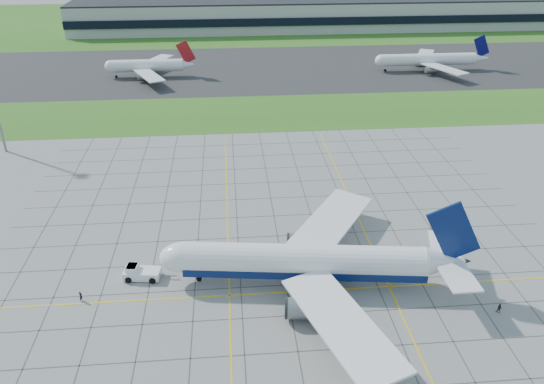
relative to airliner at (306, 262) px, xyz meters
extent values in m
plane|color=gray|center=(-3.49, -0.19, -4.70)|extent=(1400.00, 1400.00, 0.00)
cube|color=#2C651C|center=(-3.49, 89.81, -4.68)|extent=(700.00, 35.00, 0.04)
cube|color=#383838|center=(-3.49, 144.81, -4.67)|extent=(700.00, 75.00, 0.04)
cube|color=#2C651C|center=(-3.49, 254.81, -4.68)|extent=(700.00, 145.00, 0.04)
cube|color=#474744|center=(-51.49, 9.81, -4.69)|extent=(0.18, 130.00, 0.02)
cube|color=#474744|center=(-43.49, 9.81, -4.69)|extent=(0.18, 130.00, 0.02)
cube|color=#474744|center=(-35.49, 9.81, -4.69)|extent=(0.18, 130.00, 0.02)
cube|color=#474744|center=(-27.49, 9.81, -4.69)|extent=(0.18, 130.00, 0.02)
cube|color=#474744|center=(-19.49, 9.81, -4.69)|extent=(0.18, 130.00, 0.02)
cube|color=#474744|center=(-11.49, 9.81, -4.69)|extent=(0.18, 130.00, 0.02)
cube|color=#474744|center=(-3.49, 9.81, -4.69)|extent=(0.18, 130.00, 0.02)
cube|color=#474744|center=(4.51, 9.81, -4.69)|extent=(0.18, 130.00, 0.02)
cube|color=#474744|center=(12.51, 9.81, -4.69)|extent=(0.18, 130.00, 0.02)
cube|color=#474744|center=(20.51, 9.81, -4.69)|extent=(0.18, 130.00, 0.02)
cube|color=#474744|center=(28.51, 9.81, -4.69)|extent=(0.18, 130.00, 0.02)
cube|color=#474744|center=(36.51, 9.81, -4.69)|extent=(0.18, 130.00, 0.02)
cube|color=#474744|center=(44.51, 9.81, -4.69)|extent=(0.18, 130.00, 0.02)
cube|color=#474744|center=(-3.49, -16.19, -4.69)|extent=(110.00, 0.18, 0.02)
cube|color=#474744|center=(-3.49, -8.19, -4.69)|extent=(110.00, 0.18, 0.02)
cube|color=#474744|center=(-3.49, -0.19, -4.69)|extent=(110.00, 0.18, 0.02)
cube|color=#474744|center=(-3.49, 7.81, -4.69)|extent=(110.00, 0.18, 0.02)
cube|color=#474744|center=(-3.49, 15.81, -4.69)|extent=(110.00, 0.18, 0.02)
cube|color=#474744|center=(-3.49, 23.81, -4.69)|extent=(110.00, 0.18, 0.02)
cube|color=#474744|center=(-3.49, 31.81, -4.69)|extent=(110.00, 0.18, 0.02)
cube|color=#474744|center=(-3.49, 39.81, -4.69)|extent=(110.00, 0.18, 0.02)
cube|color=#474744|center=(-3.49, 47.81, -4.69)|extent=(110.00, 0.18, 0.02)
cube|color=#474744|center=(-3.49, 55.81, -4.69)|extent=(110.00, 0.18, 0.02)
cube|color=#474744|center=(-3.49, 63.81, -4.69)|extent=(110.00, 0.18, 0.02)
cube|color=yellow|center=(-3.49, -2.19, -4.68)|extent=(120.00, 0.25, 0.03)
cube|color=yellow|center=(-13.49, 19.81, -4.68)|extent=(0.25, 100.00, 0.03)
cube|color=yellow|center=(14.51, 19.81, -4.68)|extent=(0.25, 100.00, 0.03)
cube|color=#B7B7B2|center=(36.51, 229.81, 2.80)|extent=(260.00, 42.00, 15.00)
cube|color=black|center=(36.51, 208.31, 2.30)|extent=(260.00, 1.00, 4.00)
cylinder|color=white|center=(-0.37, 0.05, 0.37)|extent=(42.03, 10.75, 5.44)
cube|color=#07184C|center=(-0.37, 0.05, -1.35)|extent=(41.99, 10.39, 1.45)
ellipsoid|color=white|center=(-21.04, 2.73, 0.37)|extent=(9.33, 6.51, 5.44)
cube|color=black|center=(-23.02, 2.99, 0.82)|extent=(2.35, 3.13, 0.54)
cone|color=white|center=(23.44, -3.04, 0.64)|extent=(7.85, 6.05, 5.16)
cube|color=#07184C|center=(23.89, -3.10, 6.71)|extent=(9.86, 1.72, 11.57)
cube|color=white|center=(6.88, 13.73, -0.54)|extent=(20.78, 25.68, 0.88)
cube|color=white|center=(3.15, -15.03, -0.54)|extent=(15.84, 26.65, 0.88)
cylinder|color=slate|center=(0.85, 9.48, -2.35)|extent=(6.28, 4.17, 3.44)
cylinder|color=slate|center=(-1.60, -9.39, -2.35)|extent=(6.28, 4.17, 3.44)
cylinder|color=gray|center=(-18.79, 2.44, -3.53)|extent=(0.37, 0.37, 2.36)
cylinder|color=black|center=(-18.79, 2.44, -4.21)|extent=(1.05, 0.58, 1.00)
cylinder|color=black|center=(4.49, 2.34, -4.11)|extent=(1.31, 1.23, 1.18)
cylinder|color=black|center=(3.75, -3.41, -4.11)|extent=(1.31, 1.23, 1.18)
cube|color=white|center=(-28.93, 4.13, -3.74)|extent=(6.76, 3.80, 1.50)
cube|color=white|center=(-30.63, 4.35, -2.67)|extent=(2.22, 2.59, 1.18)
cube|color=black|center=(-30.63, 4.35, -2.45)|extent=(1.98, 2.35, 0.75)
cube|color=gray|center=(-24.36, 3.54, -4.06)|extent=(3.21, 0.60, 0.19)
cylinder|color=black|center=(-30.88, 5.79, -4.11)|extent=(1.24, 0.68, 1.18)
cylinder|color=black|center=(-31.23, 3.02, -4.11)|extent=(1.24, 0.68, 1.18)
cylinder|color=black|center=(-26.62, 5.23, -4.11)|extent=(1.24, 0.68, 1.18)
cylinder|color=black|center=(-26.98, 2.47, -4.11)|extent=(1.24, 0.68, 1.18)
imported|color=black|center=(-38.44, -1.42, -3.77)|extent=(0.64, 0.79, 1.86)
imported|color=black|center=(30.47, -10.44, -3.82)|extent=(1.05, 0.94, 1.76)
cylinder|color=white|center=(-43.37, 135.65, -0.20)|extent=(27.84, 4.80, 4.80)
cube|color=maroon|center=(-27.91, 135.65, 4.80)|extent=(7.46, 0.40, 9.15)
cube|color=white|center=(-41.44, 146.65, -1.00)|extent=(13.89, 20.66, 0.40)
cube|color=white|center=(-41.44, 124.65, -1.00)|extent=(13.89, 20.66, 0.40)
cylinder|color=black|center=(-41.05, 137.85, -4.20)|extent=(1.00, 1.00, 1.00)
cylinder|color=black|center=(-41.05, 133.45, -4.20)|extent=(1.00, 1.00, 1.00)
cylinder|color=white|center=(69.74, 135.42, -0.20)|extent=(39.13, 4.80, 4.80)
cube|color=#080850|center=(91.48, 135.42, 4.80)|extent=(7.46, 0.40, 9.15)
cube|color=white|center=(72.46, 146.42, -1.00)|extent=(13.89, 20.66, 0.40)
cube|color=white|center=(72.46, 124.42, -1.00)|extent=(13.89, 20.66, 0.40)
cylinder|color=black|center=(73.01, 137.62, -4.20)|extent=(1.00, 1.00, 1.00)
cylinder|color=black|center=(73.01, 133.22, -4.20)|extent=(1.00, 1.00, 1.00)
camera|label=1|loc=(-12.46, -74.30, 53.71)|focal=35.00mm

